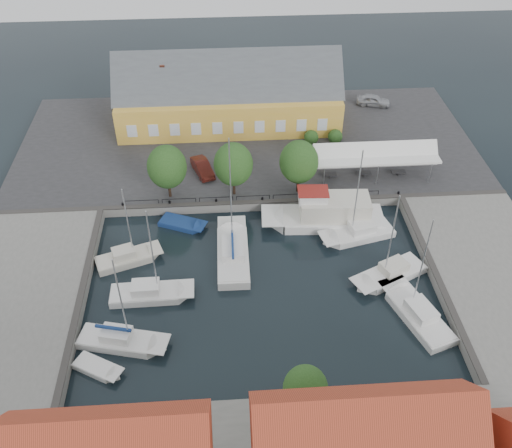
{
  "coord_description": "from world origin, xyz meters",
  "views": [
    {
      "loc": [
        -3.05,
        -38.63,
        38.35
      ],
      "look_at": [
        0.0,
        6.0,
        1.5
      ],
      "focal_mm": 40.0,
      "sensor_mm": 36.0,
      "label": 1
    }
  ],
  "objects_px": {
    "warehouse": "(224,97)",
    "car_red": "(202,168)",
    "tent_canopy": "(375,156)",
    "west_boat_c": "(150,295)",
    "launch_sw": "(98,369)",
    "launch_nw": "(182,225)",
    "center_sailboat": "(233,254)",
    "west_boat_b": "(128,259)",
    "trawler": "(328,215)",
    "east_boat_a": "(358,234)",
    "east_boat_b": "(390,275)",
    "west_boat_d": "(121,342)",
    "car_silver": "(373,100)",
    "east_boat_c": "(417,315)"
  },
  "relations": [
    {
      "from": "car_red",
      "to": "launch_sw",
      "type": "relative_size",
      "value": 1.03
    },
    {
      "from": "west_boat_d",
      "to": "launch_sw",
      "type": "bearing_deg",
      "value": -122.86
    },
    {
      "from": "warehouse",
      "to": "trawler",
      "type": "distance_m",
      "value": 23.48
    },
    {
      "from": "trawler",
      "to": "east_boat_c",
      "type": "height_order",
      "value": "east_boat_c"
    },
    {
      "from": "launch_nw",
      "to": "east_boat_a",
      "type": "bearing_deg",
      "value": -9.48
    },
    {
      "from": "east_boat_a",
      "to": "launch_sw",
      "type": "distance_m",
      "value": 28.57
    },
    {
      "from": "warehouse",
      "to": "east_boat_b",
      "type": "bearing_deg",
      "value": -63.14
    },
    {
      "from": "west_boat_c",
      "to": "car_silver",
      "type": "bearing_deg",
      "value": 49.71
    },
    {
      "from": "east_boat_a",
      "to": "launch_sw",
      "type": "height_order",
      "value": "east_boat_a"
    },
    {
      "from": "west_boat_c",
      "to": "launch_nw",
      "type": "bearing_deg",
      "value": 75.67
    },
    {
      "from": "tent_canopy",
      "to": "west_boat_c",
      "type": "relative_size",
      "value": 1.33
    },
    {
      "from": "car_silver",
      "to": "trawler",
      "type": "relative_size",
      "value": 0.35
    },
    {
      "from": "west_boat_c",
      "to": "west_boat_d",
      "type": "distance_m",
      "value": 5.7
    },
    {
      "from": "east_boat_b",
      "to": "west_boat_d",
      "type": "bearing_deg",
      "value": -165.54
    },
    {
      "from": "east_boat_a",
      "to": "center_sailboat",
      "type": "bearing_deg",
      "value": -170.4
    },
    {
      "from": "launch_sw",
      "to": "east_boat_a",
      "type": "bearing_deg",
      "value": 31.49
    },
    {
      "from": "warehouse",
      "to": "center_sailboat",
      "type": "bearing_deg",
      "value": -89.78
    },
    {
      "from": "car_silver",
      "to": "car_red",
      "type": "height_order",
      "value": "car_silver"
    },
    {
      "from": "east_boat_a",
      "to": "launch_nw",
      "type": "relative_size",
      "value": 2.1
    },
    {
      "from": "west_boat_b",
      "to": "east_boat_a",
      "type": "bearing_deg",
      "value": 5.31
    },
    {
      "from": "car_silver",
      "to": "west_boat_d",
      "type": "height_order",
      "value": "west_boat_d"
    },
    {
      "from": "center_sailboat",
      "to": "east_boat_a",
      "type": "height_order",
      "value": "center_sailboat"
    },
    {
      "from": "launch_sw",
      "to": "tent_canopy",
      "type": "bearing_deg",
      "value": 41.1
    },
    {
      "from": "west_boat_c",
      "to": "launch_sw",
      "type": "bearing_deg",
      "value": -114.76
    },
    {
      "from": "trawler",
      "to": "launch_nw",
      "type": "xyz_separation_m",
      "value": [
        -15.33,
        0.62,
        -0.93
      ]
    },
    {
      "from": "east_boat_b",
      "to": "west_boat_b",
      "type": "relative_size",
      "value": 1.15
    },
    {
      "from": "west_boat_b",
      "to": "launch_sw",
      "type": "bearing_deg",
      "value": -94.83
    },
    {
      "from": "east_boat_b",
      "to": "east_boat_c",
      "type": "distance_m",
      "value": 5.17
    },
    {
      "from": "west_boat_b",
      "to": "launch_sw",
      "type": "height_order",
      "value": "west_boat_b"
    },
    {
      "from": "center_sailboat",
      "to": "east_boat_b",
      "type": "relative_size",
      "value": 1.29
    },
    {
      "from": "east_boat_a",
      "to": "tent_canopy",
      "type": "bearing_deg",
      "value": 69.52
    },
    {
      "from": "car_red",
      "to": "west_boat_b",
      "type": "bearing_deg",
      "value": -138.27
    },
    {
      "from": "car_red",
      "to": "launch_nw",
      "type": "height_order",
      "value": "car_red"
    },
    {
      "from": "west_boat_b",
      "to": "west_boat_c",
      "type": "relative_size",
      "value": 0.87
    },
    {
      "from": "trawler",
      "to": "east_boat_a",
      "type": "bearing_deg",
      "value": -40.53
    },
    {
      "from": "car_red",
      "to": "tent_canopy",
      "type": "bearing_deg",
      "value": -24.9
    },
    {
      "from": "center_sailboat",
      "to": "east_boat_c",
      "type": "xyz_separation_m",
      "value": [
        15.9,
        -8.93,
        -0.1
      ]
    },
    {
      "from": "west_boat_b",
      "to": "west_boat_c",
      "type": "distance_m",
      "value": 5.53
    },
    {
      "from": "east_boat_a",
      "to": "launch_sw",
      "type": "relative_size",
      "value": 2.53
    },
    {
      "from": "tent_canopy",
      "to": "east_boat_b",
      "type": "bearing_deg",
      "value": -96.4
    },
    {
      "from": "car_red",
      "to": "east_boat_a",
      "type": "relative_size",
      "value": 0.41
    },
    {
      "from": "center_sailboat",
      "to": "west_boat_b",
      "type": "bearing_deg",
      "value": 179.81
    },
    {
      "from": "west_boat_c",
      "to": "launch_nw",
      "type": "xyz_separation_m",
      "value": [
        2.58,
        10.1,
        -0.17
      ]
    },
    {
      "from": "east_boat_c",
      "to": "west_boat_b",
      "type": "relative_size",
      "value": 1.2
    },
    {
      "from": "warehouse",
      "to": "west_boat_c",
      "type": "distance_m",
      "value": 31.55
    },
    {
      "from": "west_boat_b",
      "to": "east_boat_b",
      "type": "bearing_deg",
      "value": -8.89
    },
    {
      "from": "tent_canopy",
      "to": "west_boat_b",
      "type": "distance_m",
      "value": 29.39
    },
    {
      "from": "warehouse",
      "to": "car_red",
      "type": "distance_m",
      "value": 12.67
    },
    {
      "from": "warehouse",
      "to": "car_red",
      "type": "bearing_deg",
      "value": -103.44
    },
    {
      "from": "warehouse",
      "to": "east_boat_a",
      "type": "xyz_separation_m",
      "value": [
        13.09,
        -23.26,
        -4.17
      ]
    }
  ]
}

